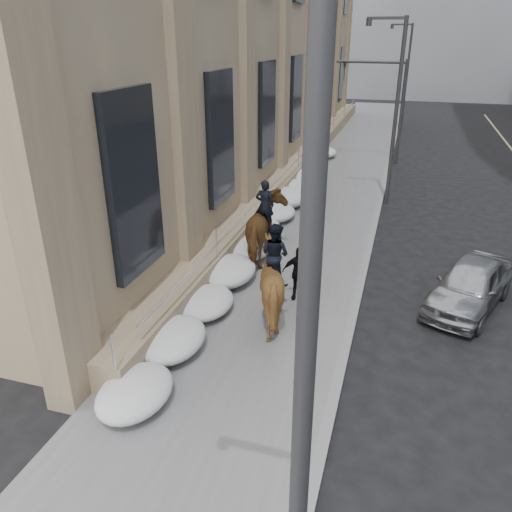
{
  "coord_description": "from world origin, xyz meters",
  "views": [
    {
      "loc": [
        3.48,
        -9.34,
        7.38
      ],
      "look_at": [
        -0.14,
        2.74,
        1.7
      ],
      "focal_mm": 35.0,
      "sensor_mm": 36.0,
      "label": 1
    }
  ],
  "objects_px": {
    "pedestrian": "(298,273)",
    "mounted_horse_left": "(266,228)",
    "mounted_horse_right": "(271,281)",
    "car_silver": "(470,285)"
  },
  "relations": [
    {
      "from": "mounted_horse_left",
      "to": "mounted_horse_right",
      "type": "relative_size",
      "value": 1.05
    },
    {
      "from": "mounted_horse_left",
      "to": "car_silver",
      "type": "height_order",
      "value": "mounted_horse_left"
    },
    {
      "from": "mounted_horse_left",
      "to": "pedestrian",
      "type": "distance_m",
      "value": 2.87
    },
    {
      "from": "mounted_horse_left",
      "to": "pedestrian",
      "type": "relative_size",
      "value": 1.74
    },
    {
      "from": "mounted_horse_right",
      "to": "mounted_horse_left",
      "type": "bearing_deg",
      "value": -48.4
    },
    {
      "from": "mounted_horse_right",
      "to": "car_silver",
      "type": "relative_size",
      "value": 0.67
    },
    {
      "from": "pedestrian",
      "to": "mounted_horse_left",
      "type": "bearing_deg",
      "value": 121.74
    },
    {
      "from": "mounted_horse_left",
      "to": "car_silver",
      "type": "relative_size",
      "value": 0.7
    },
    {
      "from": "pedestrian",
      "to": "car_silver",
      "type": "relative_size",
      "value": 0.4
    },
    {
      "from": "mounted_horse_left",
      "to": "mounted_horse_right",
      "type": "distance_m",
      "value": 3.88
    }
  ]
}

